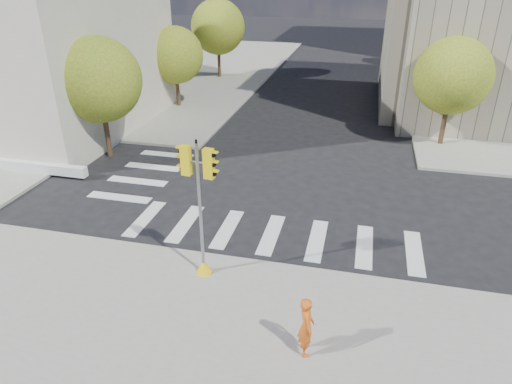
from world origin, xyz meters
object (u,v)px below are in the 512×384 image
at_px(lamp_near, 454,54).
at_px(traffic_signal, 201,221).
at_px(lamp_far, 431,27).
at_px(photographer, 306,326).
at_px(planter_wall, 33,167).

bearing_deg(lamp_near, traffic_signal, -117.04).
xyz_separation_m(lamp_far, traffic_signal, (-9.77, -33.14, -2.40)).
relative_size(lamp_near, lamp_far, 1.00).
bearing_deg(photographer, lamp_near, -33.57).
height_order(photographer, planter_wall, photographer).
relative_size(lamp_near, planter_wall, 1.35).
xyz_separation_m(traffic_signal, planter_wall, (-11.23, 6.01, -1.78)).
distance_m(photographer, planter_wall, 17.42).
relative_size(lamp_far, photographer, 4.55).
relative_size(photographer, planter_wall, 0.30).
bearing_deg(lamp_near, planter_wall, -147.98).
height_order(lamp_near, planter_wall, lamp_near).
bearing_deg(lamp_near, lamp_far, 90.00).
xyz_separation_m(lamp_far, photographer, (-5.94, -35.87, -3.54)).
xyz_separation_m(lamp_near, planter_wall, (-21.00, -13.13, -4.18)).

